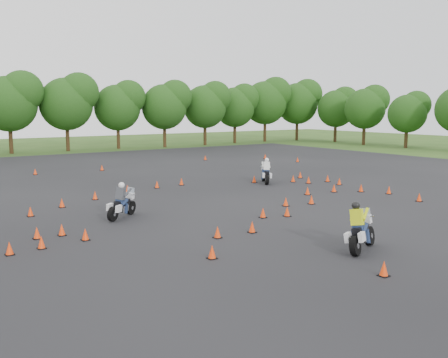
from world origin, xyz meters
name	(u,v)px	position (x,y,z in m)	size (l,w,h in m)	color
ground	(271,213)	(0.00, 0.00, 0.00)	(140.00, 140.00, 0.00)	#2D5119
asphalt_pad	(205,195)	(0.00, 6.00, 0.01)	(62.00, 62.00, 0.00)	black
treeline	(62,113)	(0.68, 35.36, 4.53)	(86.81, 32.04, 10.08)	#1D4413
traffic_cones	(226,195)	(0.44, 4.46, 0.23)	(36.54, 32.74, 0.45)	#FF3D0A
rider_grey	(121,200)	(-6.35, 3.12, 0.85)	(2.20, 0.67, 1.70)	#3B3D43
rider_yellow	(365,226)	(-1.36, -6.79, 0.90)	(2.32, 0.71, 1.79)	#C2D412
rider_white	(265,170)	(5.95, 7.77, 0.87)	(2.23, 0.68, 1.72)	silver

